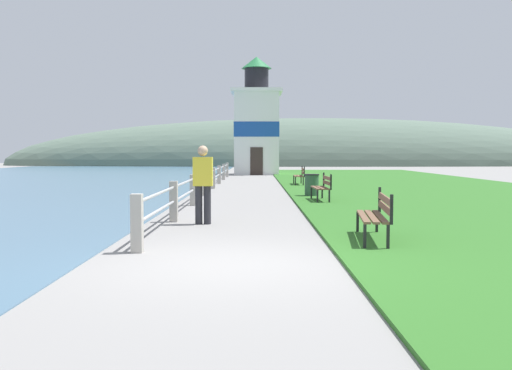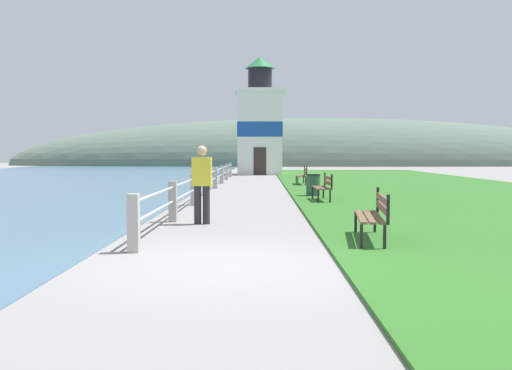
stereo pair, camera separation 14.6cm
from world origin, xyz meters
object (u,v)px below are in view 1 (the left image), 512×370
Objects in this scene: park_bench_midway at (325,186)px; trash_bin at (313,186)px; person_strolling at (205,182)px; lighthouse at (258,125)px; park_bench_far at (302,175)px; park_bench_near at (379,213)px.

trash_bin is (-0.16, 2.06, -0.11)m from park_bench_midway.
trash_bin is (3.21, 7.78, -0.54)m from person_strolling.
park_bench_midway is 6.64m from person_strolling.
park_bench_midway is 24.23m from lighthouse.
park_bench_midway is at bearing 91.23° from park_bench_far.
lighthouse is at bearing -80.48° from park_bench_far.
park_bench_far is 2.19× the size of trash_bin.
trash_bin is (-0.14, 10.44, -0.12)m from park_bench_near.
park_bench_near is 1.21× the size of park_bench_midway.
trash_bin is at bearing -86.86° from park_bench_midway.
lighthouse is 29.80m from person_strolling.
park_bench_far is at bearing 88.81° from trash_bin.
lighthouse reaches higher than park_bench_midway.
park_bench_near is 17.77m from park_bench_far.
person_strolling is (-3.36, -15.11, 0.42)m from park_bench_far.
park_bench_near reaches higher than trash_bin.
park_bench_near is 10.44m from trash_bin.
park_bench_far is at bearing -11.24° from person_strolling.
park_bench_near is 0.23× the size of lighthouse.
park_bench_near is 4.30m from person_strolling.
lighthouse is at bearing -86.12° from park_bench_midway.
park_bench_midway is 0.19× the size of lighthouse.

